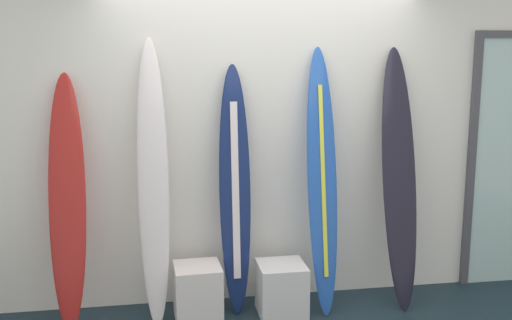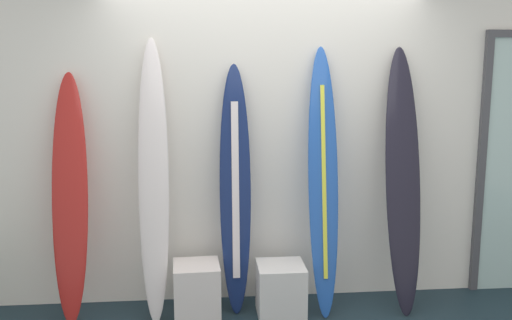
{
  "view_description": "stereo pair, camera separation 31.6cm",
  "coord_description": "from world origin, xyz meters",
  "px_view_note": "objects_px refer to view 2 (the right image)",
  "views": [
    {
      "loc": [
        -0.81,
        -3.35,
        2.0
      ],
      "look_at": [
        -0.1,
        0.95,
        1.22
      ],
      "focal_mm": 40.58,
      "sensor_mm": 36.0,
      "label": 1
    },
    {
      "loc": [
        -0.5,
        -3.39,
        2.0
      ],
      "look_at": [
        -0.1,
        0.95,
        1.22
      ],
      "focal_mm": 40.58,
      "sensor_mm": 36.0,
      "label": 2
    }
  ],
  "objects_px": {
    "surfboard_cobalt": "(323,181)",
    "surfboard_charcoal": "(403,180)",
    "surfboard_crimson": "(70,198)",
    "display_block_left": "(281,290)",
    "surfboard_navy": "(235,191)",
    "display_block_center": "(197,291)",
    "surfboard_ivory": "(154,182)"
  },
  "relations": [
    {
      "from": "surfboard_cobalt",
      "to": "surfboard_charcoal",
      "type": "bearing_deg",
      "value": -1.51
    },
    {
      "from": "surfboard_crimson",
      "to": "display_block_left",
      "type": "distance_m",
      "value": 1.76
    },
    {
      "from": "surfboard_crimson",
      "to": "surfboard_navy",
      "type": "height_order",
      "value": "surfboard_navy"
    },
    {
      "from": "surfboard_navy",
      "to": "surfboard_crimson",
      "type": "bearing_deg",
      "value": -178.07
    },
    {
      "from": "surfboard_cobalt",
      "to": "display_block_center",
      "type": "relative_size",
      "value": 4.86
    },
    {
      "from": "surfboard_ivory",
      "to": "surfboard_crimson",
      "type": "bearing_deg",
      "value": 178.79
    },
    {
      "from": "surfboard_ivory",
      "to": "surfboard_navy",
      "type": "relative_size",
      "value": 1.1
    },
    {
      "from": "surfboard_crimson",
      "to": "surfboard_ivory",
      "type": "relative_size",
      "value": 0.88
    },
    {
      "from": "display_block_center",
      "to": "surfboard_cobalt",
      "type": "bearing_deg",
      "value": 4.88
    },
    {
      "from": "surfboard_navy",
      "to": "surfboard_charcoal",
      "type": "distance_m",
      "value": 1.32
    },
    {
      "from": "display_block_left",
      "to": "surfboard_navy",
      "type": "bearing_deg",
      "value": 154.06
    },
    {
      "from": "display_block_left",
      "to": "display_block_center",
      "type": "xyz_separation_m",
      "value": [
        -0.65,
        0.02,
        0.01
      ]
    },
    {
      "from": "display_block_left",
      "to": "surfboard_charcoal",
      "type": "bearing_deg",
      "value": 5.17
    },
    {
      "from": "surfboard_ivory",
      "to": "surfboard_navy",
      "type": "distance_m",
      "value": 0.63
    },
    {
      "from": "surfboard_ivory",
      "to": "surfboard_charcoal",
      "type": "relative_size",
      "value": 1.03
    },
    {
      "from": "surfboard_charcoal",
      "to": "surfboard_ivory",
      "type": "bearing_deg",
      "value": 179.34
    },
    {
      "from": "surfboard_navy",
      "to": "surfboard_charcoal",
      "type": "bearing_deg",
      "value": -3.39
    },
    {
      "from": "surfboard_charcoal",
      "to": "display_block_center",
      "type": "relative_size",
      "value": 4.86
    },
    {
      "from": "surfboard_crimson",
      "to": "surfboard_cobalt",
      "type": "distance_m",
      "value": 1.94
    },
    {
      "from": "display_block_left",
      "to": "display_block_center",
      "type": "relative_size",
      "value": 0.95
    },
    {
      "from": "surfboard_crimson",
      "to": "surfboard_charcoal",
      "type": "bearing_deg",
      "value": -0.8
    },
    {
      "from": "surfboard_crimson",
      "to": "display_block_center",
      "type": "height_order",
      "value": "surfboard_crimson"
    },
    {
      "from": "surfboard_navy",
      "to": "surfboard_cobalt",
      "type": "height_order",
      "value": "surfboard_cobalt"
    },
    {
      "from": "surfboard_navy",
      "to": "surfboard_ivory",
      "type": "bearing_deg",
      "value": -174.91
    },
    {
      "from": "surfboard_crimson",
      "to": "display_block_center",
      "type": "relative_size",
      "value": 4.41
    },
    {
      "from": "surfboard_cobalt",
      "to": "surfboard_charcoal",
      "type": "distance_m",
      "value": 0.63
    },
    {
      "from": "surfboard_ivory",
      "to": "surfboard_cobalt",
      "type": "xyz_separation_m",
      "value": [
        1.31,
        -0.01,
        -0.02
      ]
    },
    {
      "from": "surfboard_charcoal",
      "to": "surfboard_crimson",
      "type": "bearing_deg",
      "value": 179.2
    },
    {
      "from": "surfboard_crimson",
      "to": "surfboard_ivory",
      "type": "xyz_separation_m",
      "value": [
        0.63,
        -0.01,
        0.12
      ]
    },
    {
      "from": "surfboard_charcoal",
      "to": "display_block_left",
      "type": "relative_size",
      "value": 5.1
    },
    {
      "from": "surfboard_cobalt",
      "to": "display_block_center",
      "type": "distance_m",
      "value": 1.3
    },
    {
      "from": "display_block_left",
      "to": "surfboard_crimson",
      "type": "bearing_deg",
      "value": 175.56
    }
  ]
}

